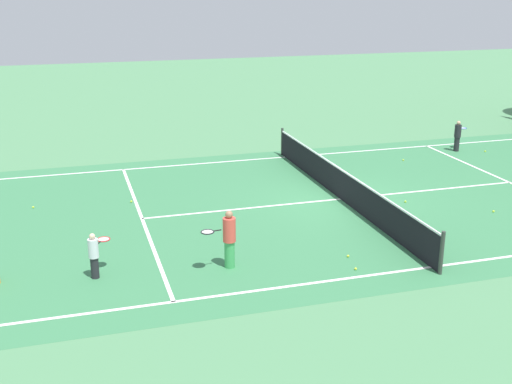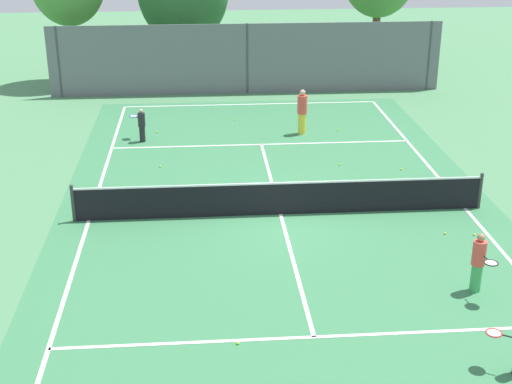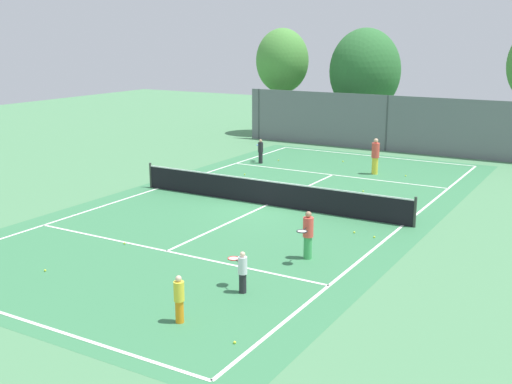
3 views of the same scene
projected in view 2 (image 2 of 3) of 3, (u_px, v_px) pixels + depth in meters
name	position (u px, v px, depth m)	size (l,w,h in m)	color
ground_plane	(280.00, 214.00, 21.40)	(80.00, 80.00, 0.00)	#4C8456
court_surface	(280.00, 214.00, 21.40)	(13.00, 25.00, 0.01)	#387A4C
tennis_net	(281.00, 198.00, 21.21)	(11.90, 0.10, 1.10)	#333833
perimeter_fence	(247.00, 59.00, 33.72)	(18.00, 0.12, 3.20)	slate
player_0	(141.00, 124.00, 27.42)	(0.68, 0.80, 1.27)	#232328
player_2	(478.00, 262.00, 17.01)	(0.41, 0.89, 1.48)	#3FA559
player_3	(302.00, 111.00, 28.21)	(0.37, 0.37, 1.74)	yellow
tennis_ball_0	(401.00, 169.00, 24.81)	(0.07, 0.07, 0.07)	#CCE533
tennis_ball_1	(157.00, 132.00, 28.65)	(0.07, 0.07, 0.07)	#CCE533
tennis_ball_2	(235.00, 119.00, 30.22)	(0.07, 0.07, 0.07)	#CCE533
tennis_ball_3	(160.00, 166.00, 25.05)	(0.07, 0.07, 0.07)	#CCE533
tennis_ball_4	(474.00, 235.00, 20.06)	(0.07, 0.07, 0.07)	#CCE533
tennis_ball_5	(303.00, 189.00, 23.15)	(0.07, 0.07, 0.07)	#CCE533
tennis_ball_6	(338.00, 130.00, 28.87)	(0.07, 0.07, 0.07)	#CCE533
tennis_ball_7	(340.00, 164.00, 25.23)	(0.07, 0.07, 0.07)	#CCE533
tennis_ball_8	(238.00, 343.00, 15.24)	(0.07, 0.07, 0.07)	#CCE533
tennis_ball_11	(445.00, 233.00, 20.14)	(0.07, 0.07, 0.07)	#CCE533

